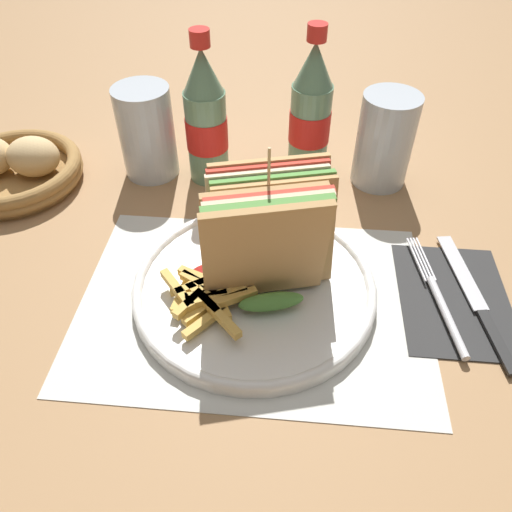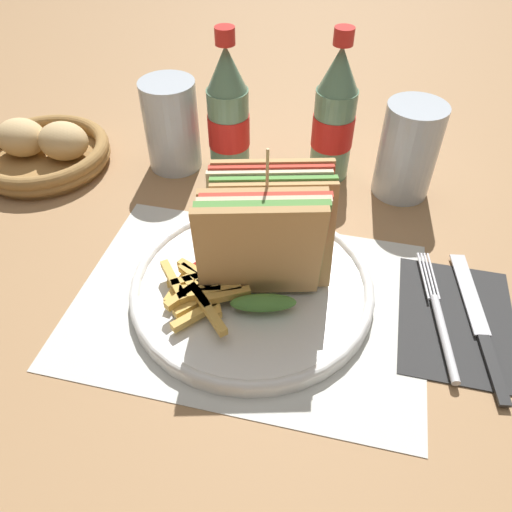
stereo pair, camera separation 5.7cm
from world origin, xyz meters
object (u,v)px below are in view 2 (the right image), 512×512
(plate_main, at_px, (252,286))
(knife, at_px, (479,322))
(glass_far, at_px, (172,131))
(club_sandwich, at_px, (268,236))
(coke_bottle_near, at_px, (228,118))
(bread_basket, at_px, (44,151))
(glass_near, at_px, (407,156))
(fork, at_px, (441,325))
(coke_bottle_far, at_px, (334,118))

(plate_main, distance_m, knife, 0.25)
(glass_far, bearing_deg, knife, -27.81)
(club_sandwich, height_order, coke_bottle_near, coke_bottle_near)
(coke_bottle_near, xyz_separation_m, glass_far, (-0.09, 0.00, -0.03))
(coke_bottle_near, bearing_deg, bread_basket, -171.69)
(knife, distance_m, coke_bottle_near, 0.42)
(glass_near, xyz_separation_m, bread_basket, (-0.53, -0.05, -0.03))
(glass_near, bearing_deg, glass_far, -178.54)
(club_sandwich, height_order, glass_near, club_sandwich)
(club_sandwich, relative_size, knife, 0.83)
(glass_near, distance_m, bread_basket, 0.54)
(bread_basket, bearing_deg, plate_main, -26.91)
(plate_main, distance_m, fork, 0.21)
(knife, height_order, coke_bottle_near, coke_bottle_near)
(plate_main, height_order, glass_far, glass_far)
(plate_main, xyz_separation_m, fork, (0.21, -0.01, -0.00))
(club_sandwich, height_order, glass_far, club_sandwich)
(club_sandwich, distance_m, knife, 0.25)
(knife, bearing_deg, glass_far, 142.91)
(coke_bottle_near, xyz_separation_m, bread_basket, (-0.28, -0.04, -0.07))
(plate_main, bearing_deg, knife, 1.76)
(club_sandwich, distance_m, fork, 0.21)
(coke_bottle_near, bearing_deg, plate_main, -68.93)
(club_sandwich, bearing_deg, bread_basket, 155.20)
(club_sandwich, bearing_deg, coke_bottle_near, 115.22)
(fork, distance_m, bread_basket, 0.62)
(club_sandwich, height_order, fork, club_sandwich)
(club_sandwich, distance_m, glass_far, 0.30)
(plate_main, bearing_deg, fork, -2.08)
(glass_far, height_order, bread_basket, glass_far)
(glass_far, bearing_deg, plate_main, -52.91)
(coke_bottle_near, height_order, bread_basket, coke_bottle_near)
(knife, bearing_deg, club_sandwich, 170.17)
(fork, bearing_deg, glass_far, 138.79)
(glass_near, bearing_deg, plate_main, -123.66)
(fork, relative_size, bread_basket, 0.95)
(fork, distance_m, glass_near, 0.26)
(glass_far, bearing_deg, coke_bottle_near, -2.55)
(club_sandwich, relative_size, fork, 0.91)
(fork, bearing_deg, coke_bottle_far, 110.68)
(fork, relative_size, coke_bottle_far, 0.87)
(glass_near, bearing_deg, bread_basket, -174.23)
(coke_bottle_far, relative_size, bread_basket, 1.08)
(club_sandwich, xyz_separation_m, coke_bottle_far, (0.04, 0.25, 0.01))
(knife, relative_size, bread_basket, 1.04)
(plate_main, xyz_separation_m, glass_near, (0.16, 0.24, 0.05))
(fork, bearing_deg, club_sandwich, 165.56)
(coke_bottle_near, height_order, glass_near, coke_bottle_near)
(plate_main, bearing_deg, glass_far, 127.09)
(plate_main, height_order, bread_basket, bread_basket)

